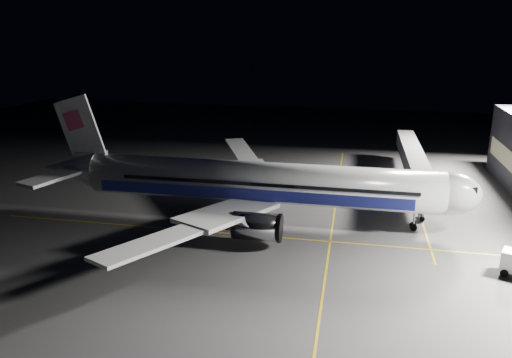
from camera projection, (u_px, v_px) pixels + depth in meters
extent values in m
plane|color=#4C4C4F|center=(260.00, 218.00, 69.58)|extent=(200.00, 200.00, 0.00)
cube|color=gold|center=(333.00, 224.00, 67.69)|extent=(0.25, 80.00, 0.01)
cube|color=gold|center=(252.00, 235.00, 63.95)|extent=(70.00, 0.25, 0.01)
cube|color=gold|center=(417.00, 205.00, 74.81)|extent=(0.25, 40.00, 0.01)
cylinder|color=silver|center=(261.00, 182.00, 68.02)|extent=(48.00, 5.60, 5.60)
ellipsoid|color=silver|center=(445.00, 193.00, 63.50)|extent=(8.96, 5.60, 5.60)
cube|color=black|center=(465.00, 187.00, 62.77)|extent=(2.20, 3.40, 0.90)
cone|color=silver|center=(70.00, 169.00, 73.29)|extent=(9.00, 5.49, 5.49)
cube|color=navy|center=(257.00, 182.00, 71.07)|extent=(42.24, 0.25, 1.50)
cube|color=navy|center=(249.00, 194.00, 65.86)|extent=(42.24, 0.25, 1.50)
cube|color=silver|center=(254.00, 176.00, 76.45)|extent=(11.36, 15.23, 1.53)
cube|color=silver|center=(228.00, 212.00, 61.46)|extent=(11.36, 15.23, 1.53)
cube|color=silver|center=(241.00, 150.00, 88.85)|extent=(8.57, 13.22, 1.31)
cube|color=silver|center=(150.00, 244.00, 50.44)|extent=(8.57, 13.22, 1.31)
cube|color=silver|center=(91.00, 158.00, 77.98)|extent=(6.20, 9.67, 0.45)
cube|color=silver|center=(53.00, 177.00, 68.24)|extent=(6.20, 9.67, 0.45)
cube|color=white|center=(81.00, 130.00, 71.12)|extent=(7.53, 0.40, 10.28)
cube|color=#E14C80|center=(74.00, 120.00, 70.86)|extent=(3.22, 0.55, 3.22)
cylinder|color=#B7B7BF|center=(279.00, 182.00, 77.03)|extent=(5.60, 3.40, 3.40)
cylinder|color=#B7B7BF|center=(256.00, 226.00, 60.17)|extent=(5.60, 3.40, 3.40)
cylinder|color=#9999A0|center=(414.00, 221.00, 65.35)|extent=(0.26, 0.26, 2.50)
cylinder|color=black|center=(413.00, 227.00, 65.59)|extent=(0.90, 0.70, 0.90)
cylinder|color=#9999A0|center=(246.00, 199.00, 73.80)|extent=(0.26, 0.26, 2.50)
cylinder|color=#9999A0|center=(232.00, 220.00, 65.74)|extent=(0.26, 0.26, 2.50)
cylinder|color=black|center=(246.00, 203.00, 74.01)|extent=(1.10, 1.60, 1.10)
cylinder|color=black|center=(232.00, 225.00, 65.95)|extent=(1.10, 1.60, 1.10)
cube|color=#B2B2B7|center=(413.00, 159.00, 82.87)|extent=(3.00, 33.90, 2.80)
cube|color=#B2B2B7|center=(424.00, 188.00, 68.02)|extent=(3.60, 3.20, 3.40)
cylinder|color=#9999A0|center=(422.00, 208.00, 68.92)|extent=(0.70, 0.70, 3.10)
cylinder|color=black|center=(422.00, 219.00, 68.43)|extent=(0.70, 0.30, 0.70)
cylinder|color=black|center=(421.00, 214.00, 70.11)|extent=(0.70, 0.30, 0.70)
cylinder|color=black|center=(508.00, 266.00, 54.97)|extent=(0.84, 0.56, 0.81)
cylinder|color=black|center=(504.00, 273.00, 53.31)|extent=(0.84, 0.56, 0.81)
cube|color=black|center=(266.00, 185.00, 81.18)|extent=(3.16, 2.49, 1.26)
cube|color=black|center=(266.00, 181.00, 80.94)|extent=(1.45, 1.45, 0.69)
sphere|color=#FFF2CC|center=(263.00, 187.00, 80.26)|extent=(0.30, 0.30, 0.30)
sphere|color=#FFF2CC|center=(270.00, 187.00, 80.39)|extent=(0.30, 0.30, 0.30)
cylinder|color=black|center=(271.00, 186.00, 82.37)|extent=(0.73, 0.45, 0.69)
cylinder|color=black|center=(273.00, 190.00, 80.52)|extent=(0.73, 0.45, 0.69)
cylinder|color=black|center=(259.00, 187.00, 82.14)|extent=(0.73, 0.45, 0.69)
cylinder|color=black|center=(260.00, 190.00, 80.29)|extent=(0.73, 0.45, 0.69)
cone|color=#F5440A|center=(259.00, 189.00, 81.15)|extent=(0.35, 0.35, 0.53)
cone|color=#F5440A|center=(266.00, 190.00, 80.62)|extent=(0.38, 0.38, 0.57)
cone|color=#F5440A|center=(233.00, 204.00, 74.22)|extent=(0.44, 0.44, 0.66)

